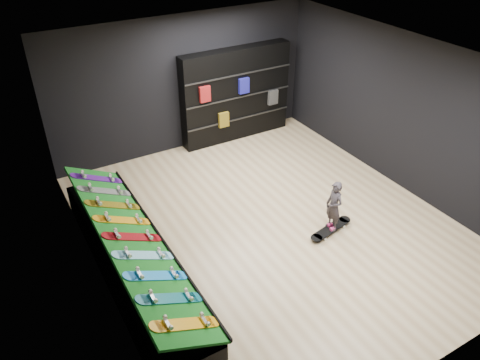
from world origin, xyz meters
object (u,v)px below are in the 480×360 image
display_rack (133,262)px  child (333,215)px  back_shelving (236,94)px  floor_skateboard (331,230)px

display_rack → child: 3.45m
back_shelving → floor_skateboard: 4.20m
child → back_shelving: bearing=175.3°
back_shelving → floor_skateboard: bearing=-95.5°
back_shelving → child: bearing=-95.5°
child → floor_skateboard: bearing=180.0°
child → display_rack: bearing=-101.6°
display_rack → floor_skateboard: (3.37, -0.73, -0.21)m
display_rack → back_shelving: bearing=41.5°
back_shelving → child: back_shelving is taller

